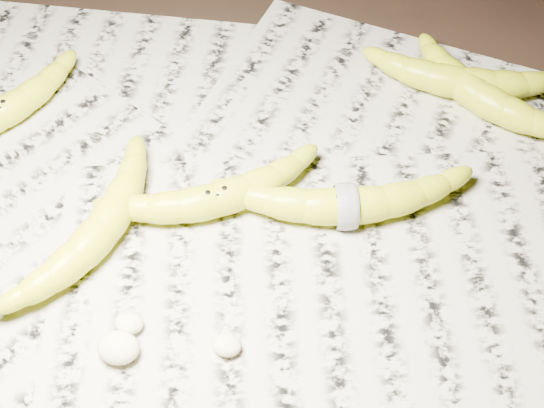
% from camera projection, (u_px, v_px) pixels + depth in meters
% --- Properties ---
extents(ground, '(3.00, 3.00, 0.00)m').
position_uv_depth(ground, '(248.00, 241.00, 0.79)').
color(ground, black).
rests_on(ground, ground).
extents(newspaper_patch, '(0.90, 0.70, 0.01)m').
position_uv_depth(newspaper_patch, '(228.00, 212.00, 0.80)').
color(newspaper_patch, '#ADA995').
rests_on(newspaper_patch, ground).
extents(banana_left_b, '(0.11, 0.22, 0.04)m').
position_uv_depth(banana_left_b, '(101.00, 228.00, 0.76)').
color(banana_left_b, yellow).
rests_on(banana_left_b, newspaper_patch).
extents(banana_center, '(0.21, 0.16, 0.04)m').
position_uv_depth(banana_center, '(216.00, 197.00, 0.79)').
color(banana_center, yellow).
rests_on(banana_center, newspaper_patch).
extents(banana_taped, '(0.25, 0.13, 0.04)m').
position_uv_depth(banana_taped, '(346.00, 204.00, 0.78)').
color(banana_taped, yellow).
rests_on(banana_taped, newspaper_patch).
extents(banana_upper_a, '(0.21, 0.07, 0.04)m').
position_uv_depth(banana_upper_a, '(463.00, 80.00, 0.90)').
color(banana_upper_a, yellow).
rests_on(banana_upper_a, newspaper_patch).
extents(banana_upper_b, '(0.20, 0.16, 0.04)m').
position_uv_depth(banana_upper_b, '(480.00, 94.00, 0.88)').
color(banana_upper_b, yellow).
rests_on(banana_upper_b, newspaper_patch).
extents(measuring_tape, '(0.02, 0.05, 0.05)m').
position_uv_depth(measuring_tape, '(346.00, 204.00, 0.78)').
color(measuring_tape, white).
rests_on(measuring_tape, newspaper_patch).
extents(flesh_chunk_a, '(0.04, 0.03, 0.02)m').
position_uv_depth(flesh_chunk_a, '(118.00, 346.00, 0.69)').
color(flesh_chunk_a, beige).
rests_on(flesh_chunk_a, newspaper_patch).
extents(flesh_chunk_b, '(0.03, 0.02, 0.02)m').
position_uv_depth(flesh_chunk_b, '(129.00, 321.00, 0.71)').
color(flesh_chunk_b, beige).
rests_on(flesh_chunk_b, newspaper_patch).
extents(flesh_chunk_c, '(0.03, 0.02, 0.02)m').
position_uv_depth(flesh_chunk_c, '(227.00, 343.00, 0.70)').
color(flesh_chunk_c, beige).
rests_on(flesh_chunk_c, newspaper_patch).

